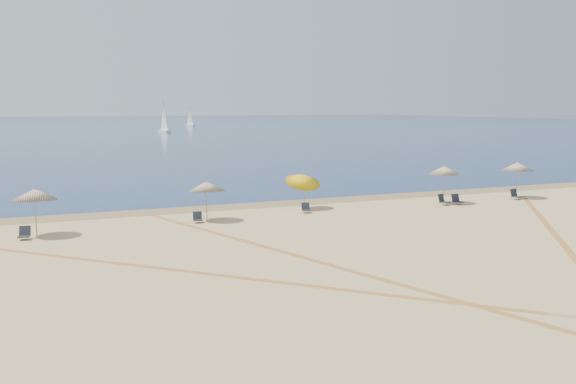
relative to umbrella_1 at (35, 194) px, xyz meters
The scene contains 17 objects.
ground 23.56m from the umbrella_1, 53.09° to the right, with size 160.00×160.00×0.00m, color tan.
ocean 206.73m from the umbrella_1, 86.09° to the left, with size 500.00×500.00×0.00m, color #0C2151.
wet_sand 15.18m from the umbrella_1, 20.37° to the left, with size 500.00×500.00×0.00m, color olive.
umbrella_1 is the anchor object (origin of this frame).
umbrella_2 8.99m from the umbrella_1, ahead, with size 2.14×2.17×2.29m.
umbrella_3 15.81m from the umbrella_1, ahead, with size 2.20×2.25×2.58m.
umbrella_4 25.17m from the umbrella_1, ahead, with size 2.07×2.07×2.56m.
umbrella_5 31.42m from the umbrella_1, ahead, with size 2.17×2.17×2.56m.
chair_1 1.99m from the umbrella_1, 131.88° to the right, with size 0.65×0.72×0.64m.
chair_2 8.52m from the umbrella_1, ahead, with size 0.58×0.65×0.60m.
chair_3 15.36m from the umbrella_1, ahead, with size 0.60×0.67×0.60m.
chair_4 24.77m from the umbrella_1, ahead, with size 0.80×0.86×0.71m.
chair_5 25.73m from the umbrella_1, ahead, with size 0.58×0.67×0.68m.
chair_6 30.90m from the umbrella_1, ahead, with size 0.69×0.78×0.71m.
sailboat_0 183.37m from the umbrella_1, 72.86° to the left, with size 2.59×4.58×6.64m.
sailboat_1 128.58m from the umbrella_1, 74.66° to the left, with size 2.29×5.40×7.81m.
tire_tracks 15.87m from the umbrella_1, 36.01° to the right, with size 58.92×41.15×0.00m.
Camera 1 is at (-15.06, -14.77, 6.37)m, focal length 40.03 mm.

